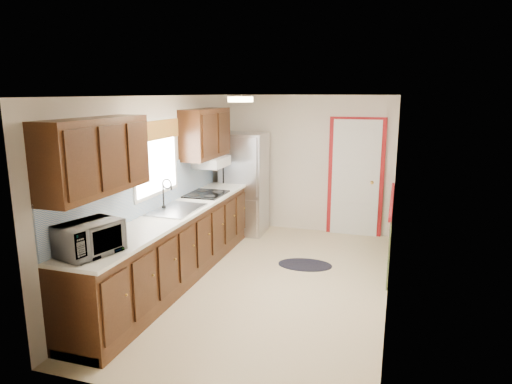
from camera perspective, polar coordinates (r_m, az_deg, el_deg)
The scene contains 8 objects.
room_shell at distance 5.73m, azimuth 1.62°, elevation -0.16°, with size 3.20×5.20×2.52m.
kitchen_run at distance 6.01m, azimuth -10.59°, elevation -3.60°, with size 0.63×4.00×2.20m.
back_wall_trim at distance 7.77m, azimuth 13.18°, elevation 0.50°, with size 1.12×2.30×2.08m.
ceiling_fixture at distance 5.49m, azimuth -1.96°, elevation 11.50°, with size 0.30×0.30×0.06m, color #FFD88C.
microwave at distance 4.57m, azimuth -20.12°, elevation -5.07°, with size 0.57×0.31×0.38m, color white.
refrigerator at distance 7.99m, azimuth -1.47°, elevation 1.07°, with size 0.75×0.75×1.76m.
rug at distance 6.70m, azimuth 6.15°, elevation -9.03°, with size 0.77×0.50×0.01m, color black.
cooktop at distance 6.87m, azimuth -6.26°, elevation -0.26°, with size 0.53×0.63×0.02m, color black.
Camera 1 is at (1.52, -5.38, 2.44)m, focal length 32.00 mm.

